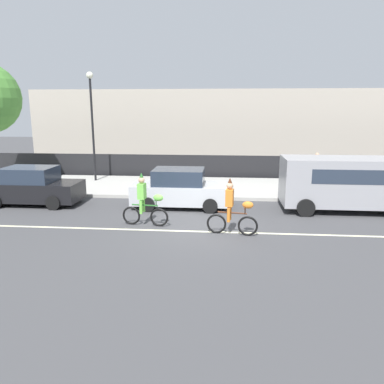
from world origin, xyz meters
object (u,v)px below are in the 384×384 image
Objects in this scene: parade_cyclist_lime at (145,203)px; parked_van_grey at (347,180)px; parked_car_silver at (180,189)px; street_lamp_post at (92,111)px; pedestrian_onlooker at (316,166)px; parade_cyclist_orange at (233,210)px; parked_car_black at (33,187)px.

parked_van_grey reaches higher than parade_cyclist_lime.
parade_cyclist_lime is 0.47× the size of parked_car_silver.
pedestrian_onlooker is at bearing 2.71° from street_lamp_post.
pedestrian_onlooker is (4.69, 8.76, 0.17)m from parade_cyclist_orange.
parade_cyclist_lime is at bearing 166.92° from parade_cyclist_orange.
parade_cyclist_orange is 0.47× the size of parked_car_silver.
pedestrian_onlooker is at bearing 22.24° from parked_car_black.
parade_cyclist_lime is at bearing -160.90° from parked_van_grey.
street_lamp_post is (-7.53, 8.18, 3.15)m from parade_cyclist_orange.
parked_car_black is 2.53× the size of pedestrian_onlooker.
street_lamp_post is (-5.39, 4.79, 3.21)m from parked_car_silver.
pedestrian_onlooker reaches higher than parked_car_black.
pedestrian_onlooker is (13.32, 5.45, 0.23)m from parked_car_black.
parade_cyclist_lime is at bearing -109.48° from parked_car_silver.
parked_car_black is at bearing -179.27° from parked_car_silver.
parked_van_grey is 0.85× the size of street_lamp_post.
parade_cyclist_lime is at bearing -134.05° from pedestrian_onlooker.
street_lamp_post is 12.59m from pedestrian_onlooker.
parade_cyclist_lime is 0.47× the size of parked_car_black.
parade_cyclist_orange is 1.19× the size of pedestrian_onlooker.
street_lamp_post reaches higher than parked_car_silver.
parade_cyclist_lime is 8.20m from parked_van_grey.
parade_cyclist_lime reaches higher than pedestrian_onlooker.
parked_car_black is (-13.28, -0.09, -0.50)m from parked_van_grey.
street_lamp_post is 3.62× the size of pedestrian_onlooker.
parked_car_silver is (-6.79, -0.00, -0.50)m from parked_van_grey.
parked_van_grey is at bearing 36.15° from parade_cyclist_orange.
parked_car_silver is at bearing 70.52° from parade_cyclist_lime.
parade_cyclist_orange is at bearing -47.35° from street_lamp_post.
parked_van_grey is (4.65, 3.40, 0.44)m from parade_cyclist_orange.
parked_van_grey is at bearing 19.10° from parade_cyclist_lime.
parked_car_silver is at bearing 122.27° from parade_cyclist_orange.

